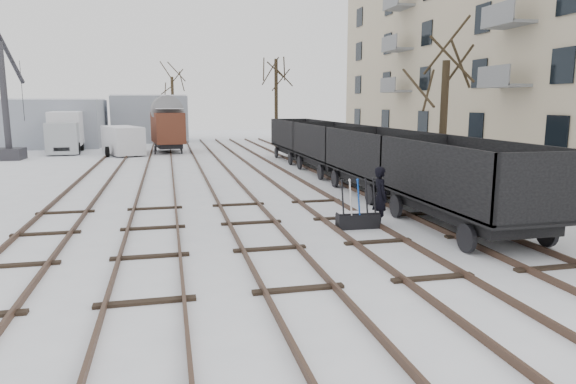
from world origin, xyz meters
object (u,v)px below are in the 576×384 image
Objects in this scene: box_van_wagon at (168,127)px; panel_van at (123,140)px; freight_wagon_a at (464,197)px; worker at (380,197)px; crane at (8,125)px; ground_frame at (358,219)px; lorry at (66,131)px.

box_van_wagon is 3.57m from panel_van.
freight_wagon_a is 1.28× the size of panel_van.
crane is (-16.60, 23.32, 1.35)m from worker.
freight_wagon_a is at bearing -79.75° from box_van_wagon.
crane is at bearing 125.76° from ground_frame.
ground_frame is 0.99m from worker.
ground_frame is 0.81× the size of worker.
box_van_wagon is at bearing 2.90° from panel_van.
freight_wagon_a is 33.28m from lorry.
lorry is at bearing 26.66° from worker.
panel_van is (-11.65, 25.93, 0.06)m from freight_wagon_a.
lorry is 0.80× the size of crane.
lorry is (-13.12, 28.16, 1.31)m from ground_frame.
freight_wagon_a reaches higher than ground_frame.
crane is at bearing 35.80° from worker.
box_van_wagon is at bearing 13.79° from worker.
ground_frame is 26.44m from panel_van.
box_van_wagon is at bearing 107.22° from freight_wagon_a.
panel_van is at bearing 15.06° from crane.
lorry reaches higher than freight_wagon_a.
ground_frame is 28.35m from crane.
crane is (-7.14, -1.53, 1.20)m from panel_van.
box_van_wagon is at bearing -17.96° from lorry.
ground_frame is 0.29× the size of panel_van.
crane is at bearing -123.65° from lorry.
ground_frame is 0.32× the size of box_van_wagon.
ground_frame is at bearing -85.15° from box_van_wagon.
lorry is at bearing 118.87° from freight_wagon_a.
worker is 0.21× the size of crane.
worker is at bearing 9.27° from ground_frame.
lorry is (-13.87, 28.06, 0.67)m from worker.
freight_wagon_a is 0.75× the size of crane.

